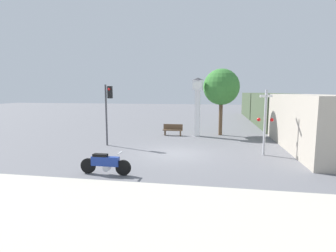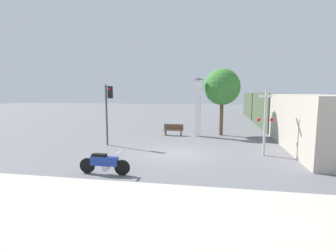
{
  "view_description": "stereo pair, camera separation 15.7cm",
  "coord_description": "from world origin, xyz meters",
  "px_view_note": "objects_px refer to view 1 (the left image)",
  "views": [
    {
      "loc": [
        2.23,
        -14.78,
        3.59
      ],
      "look_at": [
        -0.58,
        1.13,
        1.46
      ],
      "focal_mm": 28.0,
      "sensor_mm": 36.0,
      "label": 1
    },
    {
      "loc": [
        2.39,
        -14.75,
        3.59
      ],
      "look_at": [
        -0.58,
        1.13,
        1.46
      ],
      "focal_mm": 28.0,
      "sensor_mm": 36.0,
      "label": 2
    }
  ],
  "objects_px": {
    "clock_tower": "(198,98)",
    "railroad_crossing_signal": "(265,120)",
    "motorcycle": "(105,163)",
    "freight_train": "(272,110)",
    "bench": "(173,129)",
    "traffic_light": "(108,104)",
    "street_tree": "(221,87)"
  },
  "relations": [
    {
      "from": "clock_tower",
      "to": "railroad_crossing_signal",
      "type": "distance_m",
      "value": 7.2
    },
    {
      "from": "motorcycle",
      "to": "street_tree",
      "type": "relative_size",
      "value": 0.42
    },
    {
      "from": "motorcycle",
      "to": "clock_tower",
      "type": "relative_size",
      "value": 0.49
    },
    {
      "from": "freight_train",
      "to": "traffic_light",
      "type": "bearing_deg",
      "value": -137.0
    },
    {
      "from": "traffic_light",
      "to": "bench",
      "type": "height_order",
      "value": "traffic_light"
    },
    {
      "from": "motorcycle",
      "to": "freight_train",
      "type": "distance_m",
      "value": 20.62
    },
    {
      "from": "clock_tower",
      "to": "railroad_crossing_signal",
      "type": "bearing_deg",
      "value": -54.32
    },
    {
      "from": "freight_train",
      "to": "street_tree",
      "type": "relative_size",
      "value": 5.88
    },
    {
      "from": "clock_tower",
      "to": "bench",
      "type": "distance_m",
      "value": 3.26
    },
    {
      "from": "freight_train",
      "to": "railroad_crossing_signal",
      "type": "distance_m",
      "value": 13.26
    },
    {
      "from": "clock_tower",
      "to": "bench",
      "type": "xyz_separation_m",
      "value": [
        -1.99,
        0.02,
        -2.58
      ]
    },
    {
      "from": "motorcycle",
      "to": "clock_tower",
      "type": "bearing_deg",
      "value": 73.15
    },
    {
      "from": "motorcycle",
      "to": "railroad_crossing_signal",
      "type": "xyz_separation_m",
      "value": [
        7.44,
        4.84,
        1.53
      ]
    },
    {
      "from": "street_tree",
      "to": "bench",
      "type": "height_order",
      "value": "street_tree"
    },
    {
      "from": "clock_tower",
      "to": "street_tree",
      "type": "relative_size",
      "value": 0.86
    },
    {
      "from": "motorcycle",
      "to": "freight_train",
      "type": "height_order",
      "value": "freight_train"
    },
    {
      "from": "clock_tower",
      "to": "bench",
      "type": "relative_size",
      "value": 2.93
    },
    {
      "from": "traffic_light",
      "to": "motorcycle",
      "type": "bearing_deg",
      "value": -68.84
    },
    {
      "from": "freight_train",
      "to": "traffic_light",
      "type": "distance_m",
      "value": 17.41
    },
    {
      "from": "freight_train",
      "to": "railroad_crossing_signal",
      "type": "bearing_deg",
      "value": -103.01
    },
    {
      "from": "motorcycle",
      "to": "traffic_light",
      "type": "height_order",
      "value": "traffic_light"
    },
    {
      "from": "clock_tower",
      "to": "railroad_crossing_signal",
      "type": "xyz_separation_m",
      "value": [
        4.15,
        -5.78,
        -1.05
      ]
    },
    {
      "from": "traffic_light",
      "to": "railroad_crossing_signal",
      "type": "bearing_deg",
      "value": -6.24
    },
    {
      "from": "freight_train",
      "to": "railroad_crossing_signal",
      "type": "xyz_separation_m",
      "value": [
        -2.98,
        -12.91,
        0.32
      ]
    },
    {
      "from": "railroad_crossing_signal",
      "to": "motorcycle",
      "type": "bearing_deg",
      "value": -146.95
    },
    {
      "from": "freight_train",
      "to": "clock_tower",
      "type": "bearing_deg",
      "value": -135.03
    },
    {
      "from": "freight_train",
      "to": "bench",
      "type": "distance_m",
      "value": 11.63
    },
    {
      "from": "clock_tower",
      "to": "freight_train",
      "type": "height_order",
      "value": "clock_tower"
    },
    {
      "from": "motorcycle",
      "to": "traffic_light",
      "type": "xyz_separation_m",
      "value": [
        -2.28,
        5.9,
        2.3
      ]
    },
    {
      "from": "motorcycle",
      "to": "clock_tower",
      "type": "distance_m",
      "value": 11.42
    },
    {
      "from": "street_tree",
      "to": "freight_train",
      "type": "bearing_deg",
      "value": 49.85
    },
    {
      "from": "railroad_crossing_signal",
      "to": "freight_train",
      "type": "bearing_deg",
      "value": 76.99
    }
  ]
}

